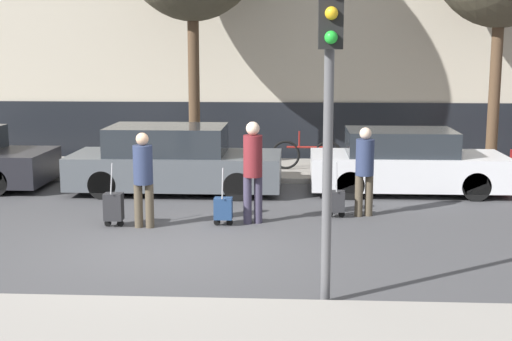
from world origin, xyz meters
TOP-DOWN VIEW (x-y plane):
  - ground_plane at (0.00, 0.00)m, footprint 80.00×80.00m
  - sidewalk_far at (0.00, 7.00)m, footprint 28.00×3.00m
  - parked_car_1 at (-0.73, 4.45)m, footprint 4.56×1.89m
  - parked_car_2 at (4.30, 4.64)m, footprint 4.16×1.76m
  - pedestrian_left at (-0.72, 1.30)m, footprint 0.35×0.34m
  - trolley_left at (-1.27, 1.32)m, footprint 0.34×0.29m
  - pedestrian_center at (1.16, 1.70)m, footprint 0.34×0.34m
  - trolley_center at (0.65, 1.51)m, footprint 0.34×0.29m
  - pedestrian_right at (3.21, 2.38)m, footprint 0.34×0.34m
  - trolley_right at (2.68, 2.23)m, footprint 0.34×0.29m
  - traffic_light at (2.31, -2.36)m, footprint 0.28×0.47m
  - parked_bicycle at (2.20, 6.77)m, footprint 1.77×0.06m

SIDE VIEW (x-z plane):
  - ground_plane at x=0.00m, z-range 0.00..0.00m
  - sidewalk_far at x=0.00m, z-range 0.00..0.12m
  - trolley_center at x=0.65m, z-range -0.21..0.83m
  - trolley_right at x=2.68m, z-range -0.21..0.83m
  - trolley_left at x=-1.27m, z-range -0.21..0.93m
  - parked_bicycle at x=2.20m, z-range 0.01..0.97m
  - parked_car_2 at x=4.30m, z-range -0.04..1.33m
  - parked_car_1 at x=-0.73m, z-range -0.05..1.40m
  - pedestrian_right at x=3.21m, z-range 0.11..1.79m
  - pedestrian_left at x=-0.72m, z-range 0.11..1.79m
  - pedestrian_center at x=1.16m, z-range 0.13..1.98m
  - traffic_light at x=2.31m, z-range 0.83..4.74m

